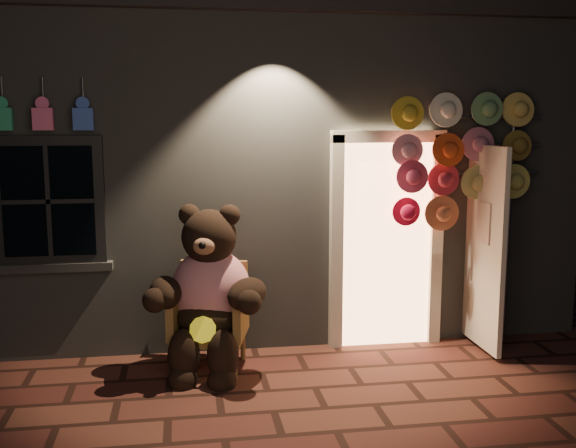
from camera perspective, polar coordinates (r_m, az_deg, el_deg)
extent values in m
plane|color=#562C21|center=(5.56, -1.18, -15.59)|extent=(60.00, 60.00, 0.00)
cube|color=slate|center=(9.06, -4.69, 4.78)|extent=(7.00, 5.00, 3.30)
cube|color=black|center=(9.10, -4.84, 15.71)|extent=(7.30, 5.30, 0.16)
cube|color=black|center=(6.63, -19.55, 1.86)|extent=(1.00, 0.10, 1.20)
cube|color=black|center=(6.60, -19.59, 1.83)|extent=(0.82, 0.06, 1.02)
cube|color=slate|center=(6.73, -19.27, -3.47)|extent=(1.10, 0.14, 0.08)
cube|color=#FFB172|center=(6.92, 8.23, -1.62)|extent=(0.92, 0.10, 2.10)
cube|color=beige|center=(6.75, 4.11, -1.82)|extent=(0.12, 0.12, 2.20)
cube|color=beige|center=(7.05, 12.37, -1.53)|extent=(0.12, 0.12, 2.20)
cube|color=beige|center=(6.77, 8.54, 7.35)|extent=(1.16, 0.12, 0.12)
cube|color=beige|center=(6.90, 16.34, -1.93)|extent=(0.05, 0.80, 2.00)
cube|color=#299965|center=(6.58, -23.05, 8.17)|extent=(0.18, 0.07, 0.20)
cylinder|color=#59595E|center=(6.64, -23.06, 10.33)|extent=(0.02, 0.02, 0.25)
cube|color=#DD5B86|center=(6.50, -20.03, 8.34)|extent=(0.18, 0.07, 0.20)
cylinder|color=#59595E|center=(6.57, -20.05, 10.53)|extent=(0.02, 0.02, 0.25)
cube|color=#3252B1|center=(6.45, -16.94, 8.49)|extent=(0.18, 0.07, 0.20)
cylinder|color=#59595E|center=(6.51, -16.97, 10.69)|extent=(0.02, 0.02, 0.25)
cube|color=brown|center=(6.34, -6.66, -9.23)|extent=(0.76, 0.72, 0.09)
cube|color=brown|center=(6.51, -6.25, -5.83)|extent=(0.64, 0.22, 0.64)
cube|color=brown|center=(6.34, -9.41, -7.60)|extent=(0.20, 0.55, 0.36)
cube|color=brown|center=(6.22, -3.99, -7.80)|extent=(0.20, 0.55, 0.36)
cylinder|color=brown|center=(6.23, -9.59, -11.50)|extent=(0.05, 0.05, 0.29)
cylinder|color=brown|center=(6.13, -4.53, -11.77)|extent=(0.05, 0.05, 0.29)
cylinder|color=brown|center=(6.69, -8.53, -10.00)|extent=(0.05, 0.05, 0.29)
cylinder|color=brown|center=(6.60, -3.84, -10.21)|extent=(0.05, 0.05, 0.29)
ellipsoid|color=red|center=(6.29, -6.52, -5.56)|extent=(0.85, 0.75, 0.77)
ellipsoid|color=black|center=(6.27, -6.63, -7.78)|extent=(0.71, 0.64, 0.36)
sphere|color=black|center=(6.13, -6.70, -1.07)|extent=(0.60, 0.60, 0.50)
sphere|color=black|center=(6.17, -8.36, 0.79)|extent=(0.20, 0.20, 0.20)
sphere|color=black|center=(6.10, -4.97, 0.76)|extent=(0.20, 0.20, 0.20)
ellipsoid|color=#956443|center=(5.92, -7.11, -1.87)|extent=(0.22, 0.18, 0.16)
ellipsoid|color=black|center=(6.14, -10.35, -5.71)|extent=(0.34, 0.54, 0.28)
ellipsoid|color=black|center=(5.99, -3.48, -5.93)|extent=(0.52, 0.58, 0.28)
ellipsoid|color=black|center=(6.08, -8.82, -10.93)|extent=(0.28, 0.28, 0.48)
ellipsoid|color=black|center=(6.02, -5.54, -11.10)|extent=(0.28, 0.28, 0.48)
sphere|color=black|center=(6.09, -8.91, -12.87)|extent=(0.26, 0.26, 0.26)
sphere|color=black|center=(6.03, -5.62, -13.05)|extent=(0.26, 0.26, 0.26)
cylinder|color=yellow|center=(5.97, -7.23, -8.87)|extent=(0.25, 0.15, 0.23)
cylinder|color=#59595E|center=(7.28, 18.19, 0.15)|extent=(0.04, 0.04, 2.50)
cylinder|color=#59595E|center=(7.06, 16.66, 8.65)|extent=(1.11, 0.03, 0.03)
cylinder|color=#59595E|center=(7.06, 16.56, 6.40)|extent=(1.11, 0.03, 0.03)
cylinder|color=#59595E|center=(7.08, 16.46, 4.15)|extent=(1.11, 0.03, 0.03)
cylinder|color=gold|center=(6.68, 10.20, 9.28)|extent=(0.32, 0.11, 0.32)
cylinder|color=#ECE1C6|center=(6.78, 13.28, 9.18)|extent=(0.32, 0.11, 0.32)
cylinder|color=#65975D|center=(6.90, 16.26, 9.05)|extent=(0.32, 0.11, 0.32)
cylinder|color=#E3BE58|center=(7.12, 18.78, 8.93)|extent=(0.32, 0.11, 0.32)
cylinder|color=pink|center=(6.65, 10.20, 6.49)|extent=(0.32, 0.11, 0.32)
cylinder|color=#DA471B|center=(6.76, 13.27, 6.43)|extent=(0.32, 0.11, 0.32)
cylinder|color=#BC677D|center=(6.96, 15.93, 6.39)|extent=(0.32, 0.11, 0.32)
cylinder|color=olive|center=(7.10, 18.76, 6.31)|extent=(0.32, 0.11, 0.32)
cylinder|color=#CE3C5D|center=(6.65, 10.21, 3.68)|extent=(0.32, 0.11, 0.32)
cylinder|color=#AA293D|center=(6.83, 12.99, 3.74)|extent=(0.32, 0.11, 0.32)
cylinder|color=tan|center=(6.95, 15.92, 3.71)|extent=(0.32, 0.11, 0.32)
cylinder|color=#DFD55C|center=(7.09, 18.74, 3.68)|extent=(0.32, 0.11, 0.32)
cylinder|color=#BF1037|center=(6.74, 9.97, 0.99)|extent=(0.32, 0.11, 0.32)
cylinder|color=#C36B45|center=(6.84, 12.98, 1.01)|extent=(0.32, 0.11, 0.32)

